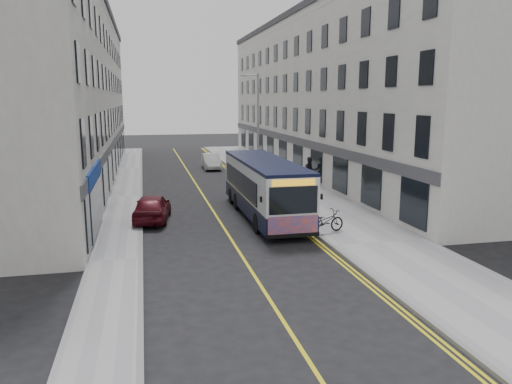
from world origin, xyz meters
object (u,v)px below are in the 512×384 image
city_bus (264,186)px  pedestrian_far (310,171)px  car_white (211,161)px  pedestrian_near (286,178)px  bicycle (325,222)px  car_maroon (152,207)px  streetlamp (257,126)px

city_bus → pedestrian_far: city_bus is taller
car_white → pedestrian_near: bearing=-75.0°
pedestrian_far → car_white: size_ratio=0.48×
bicycle → pedestrian_near: 10.43m
car_white → car_maroon: car_maroon is taller
streetlamp → pedestrian_far: size_ratio=3.97×
streetlamp → car_white: bearing=100.8°
city_bus → pedestrian_near: size_ratio=5.62×
pedestrian_near → car_white: pedestrian_near is taller
city_bus → car_white: (-0.27, 19.28, -1.00)m
city_bus → pedestrian_near: (2.98, 6.17, -0.62)m
city_bus → pedestrian_far: size_ratio=5.28×
city_bus → pedestrian_near: city_bus is taller
city_bus → car_maroon: (-5.90, 0.45, -0.97)m
pedestrian_near → car_white: (-3.25, 13.10, -0.38)m
pedestrian_far → streetlamp: bearing=170.3°
bicycle → car_white: 23.57m
car_maroon → pedestrian_near: bearing=-139.2°
pedestrian_far → car_white: 12.18m
pedestrian_near → car_white: size_ratio=0.45×
car_white → streetlamp: bearing=-78.1°
bicycle → pedestrian_near: (1.08, 10.37, 0.41)m
streetlamp → city_bus: 9.62m
car_maroon → streetlamp: bearing=-123.3°
streetlamp → car_maroon: (-7.57, -8.63, -3.66)m
streetlamp → car_maroon: size_ratio=1.89×
city_bus → bicycle: size_ratio=5.24×
city_bus → car_maroon: bearing=175.6°
pedestrian_near → car_maroon: bearing=-170.8°
pedestrian_near → car_white: bearing=80.3°
bicycle → streetlamp: bearing=-14.4°
bicycle → car_white: car_white is taller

